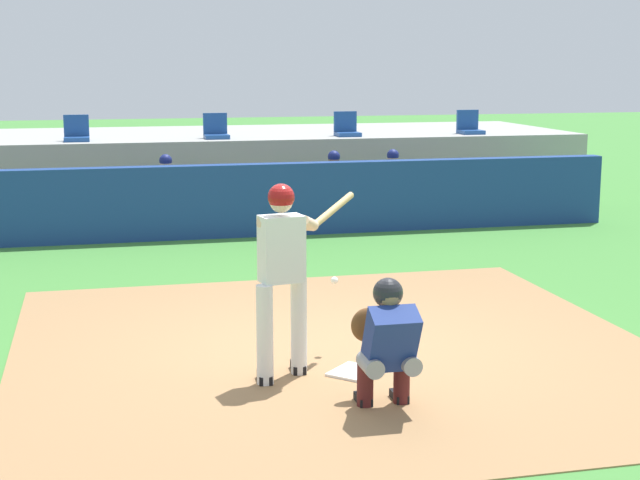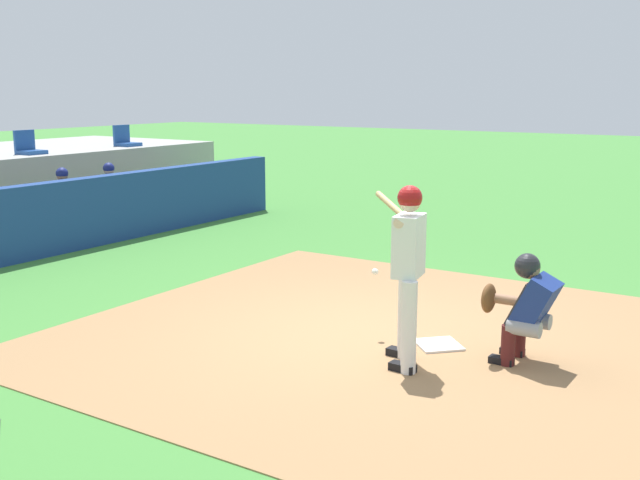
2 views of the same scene
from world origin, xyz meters
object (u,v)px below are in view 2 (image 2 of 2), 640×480
at_px(batter_at_plate, 408,264).
at_px(dugout_player_3, 115,195).
at_px(catcher_crouched, 524,305).
at_px(dugout_player_2, 68,202).
at_px(stadium_seat_3, 29,147).
at_px(stadium_seat_4, 125,140).
at_px(home_plate, 438,345).

height_order(batter_at_plate, dugout_player_3, batter_at_plate).
relative_size(catcher_crouched, dugout_player_2, 1.56).
distance_m(catcher_crouched, dugout_player_3, 9.52).
distance_m(stadium_seat_3, stadium_seat_4, 2.60).
height_order(home_plate, catcher_crouched, catcher_crouched).
bearing_deg(dugout_player_3, home_plate, -109.97).
bearing_deg(home_plate, catcher_crouched, -90.34).
height_order(catcher_crouched, dugout_player_3, dugout_player_3).
bearing_deg(stadium_seat_4, catcher_crouched, -115.16).
xyz_separation_m(batter_at_plate, stadium_seat_4, (5.88, 10.12, 0.50)).
distance_m(dugout_player_3, stadium_seat_4, 3.15).
xyz_separation_m(dugout_player_2, stadium_seat_3, (0.74, 2.03, 0.86)).
xyz_separation_m(catcher_crouched, dugout_player_2, (1.86, 9.05, 0.07)).
height_order(dugout_player_3, stadium_seat_3, stadium_seat_3).
bearing_deg(dugout_player_3, stadium_seat_3, 100.01).
bearing_deg(catcher_crouched, dugout_player_2, 78.36).
relative_size(dugout_player_3, stadium_seat_4, 2.71).
xyz_separation_m(stadium_seat_3, stadium_seat_4, (2.60, 0.00, 0.00)).
distance_m(dugout_player_2, stadium_seat_3, 2.33).
xyz_separation_m(dugout_player_2, dugout_player_3, (1.10, 0.00, 0.00)).
bearing_deg(catcher_crouched, stadium_seat_3, 76.77).
distance_m(batter_at_plate, dugout_player_3, 8.88).
bearing_deg(home_plate, stadium_seat_4, 62.94).
distance_m(home_plate, dugout_player_3, 8.69).
bearing_deg(stadium_seat_4, batter_at_plate, -120.13).
relative_size(batter_at_plate, dugout_player_2, 1.39).
height_order(dugout_player_3, stadium_seat_4, stadium_seat_4).
relative_size(stadium_seat_3, stadium_seat_4, 1.00).
relative_size(home_plate, stadium_seat_4, 0.92).
distance_m(batter_at_plate, catcher_crouched, 1.24).
bearing_deg(batter_at_plate, stadium_seat_4, 59.87).
xyz_separation_m(home_plate, catcher_crouched, (-0.01, -0.90, 0.58)).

